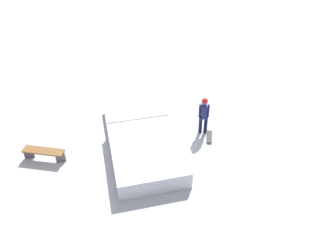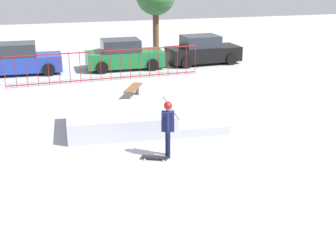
# 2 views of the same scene
# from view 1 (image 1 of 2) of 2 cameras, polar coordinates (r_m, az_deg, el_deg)

# --- Properties ---
(ground_plane) EXTENTS (60.00, 60.00, 0.00)m
(ground_plane) POSITION_cam_1_polar(r_m,az_deg,el_deg) (13.62, -4.59, -4.53)
(ground_plane) COLOR #A8AAB2
(skate_ramp) EXTENTS (5.54, 2.91, 0.74)m
(skate_ramp) POSITION_cam_1_polar(r_m,az_deg,el_deg) (13.43, -4.04, -3.42)
(skate_ramp) COLOR #B0B3BB
(skate_ramp) RESTS_ON ground
(skater) EXTENTS (0.43, 0.43, 1.73)m
(skater) POSITION_cam_1_polar(r_m,az_deg,el_deg) (14.06, 6.03, 2.15)
(skater) COLOR black
(skater) RESTS_ON ground
(skateboard) EXTENTS (0.81, 0.50, 0.09)m
(skateboard) POSITION_cam_1_polar(r_m,az_deg,el_deg) (14.35, 6.96, -1.76)
(skateboard) COLOR black
(skateboard) RESTS_ON ground
(park_bench) EXTENTS (1.07, 1.61, 0.48)m
(park_bench) POSITION_cam_1_polar(r_m,az_deg,el_deg) (13.89, -20.08, -4.22)
(park_bench) COLOR brown
(park_bench) RESTS_ON ground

